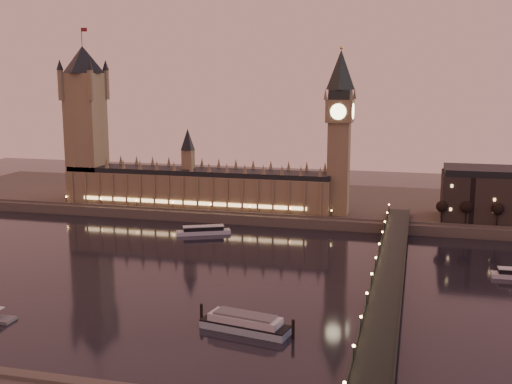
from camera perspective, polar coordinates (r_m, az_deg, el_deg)
ground at (r=309.76m, az=-5.69°, el=-7.17°), size 700.00×700.00×0.00m
far_embankment at (r=456.97m, az=4.95°, el=-1.00°), size 560.00×130.00×6.00m
palace_of_westminster at (r=428.76m, az=-5.28°, el=0.78°), size 180.00×26.62×52.00m
victoria_tower at (r=456.66m, az=-14.93°, el=6.64°), size 31.68×31.68×118.00m
big_ben at (r=402.03m, az=7.44°, el=6.16°), size 17.68×17.68×104.00m
westminster_bridge at (r=290.93m, az=11.66°, el=-7.38°), size 13.20×260.00×15.30m
bare_tree_0 at (r=394.06m, az=15.90°, el=-1.33°), size 6.38×6.38×12.97m
bare_tree_1 at (r=394.94m, az=18.29°, el=-1.44°), size 6.38×6.38×12.97m
bare_tree_2 at (r=396.51m, az=20.66°, el=-1.54°), size 6.38×6.38×12.97m
cruise_boat_a at (r=381.20m, az=-4.69°, el=-3.43°), size 31.66×19.60×5.08m
moored_barge at (r=241.32m, az=-0.98°, el=-11.58°), size 38.22×15.48×7.13m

